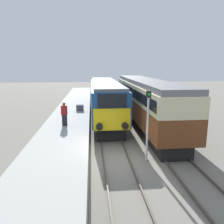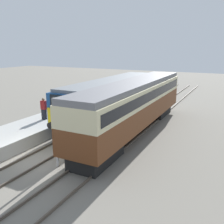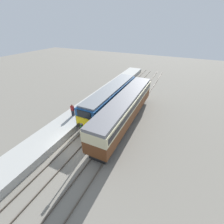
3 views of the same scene
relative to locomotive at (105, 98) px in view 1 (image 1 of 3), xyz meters
The scene contains 9 objects.
ground_plane 10.17m from the locomotive, 90.00° to the right, with size 120.00×120.00×0.00m, color slate.
platform_left 4.18m from the locomotive, 149.48° to the right, with size 3.50×50.00×0.89m.
rails_near_track 5.35m from the locomotive, 90.00° to the right, with size 1.51×60.00×0.14m.
rails_far_track 6.34m from the locomotive, 55.49° to the right, with size 1.50×60.00×0.14m.
locomotive is the anchor object (origin of this frame).
passenger_carriage 4.35m from the locomotive, 38.30° to the right, with size 2.75×16.29×4.08m.
person_on_platform 6.39m from the locomotive, 121.80° to the right, with size 0.44×0.26×1.75m.
signal_post 10.24m from the locomotive, 80.44° to the right, with size 0.24×0.28×3.96m.
luggage_crate 2.67m from the locomotive, behind, with size 0.70×0.56×0.60m.
Camera 1 is at (-1.32, -11.44, 5.28)m, focal length 35.00 mm.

